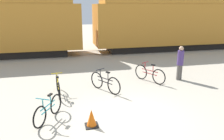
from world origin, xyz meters
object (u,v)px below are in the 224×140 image
(bicycle_black, at_px, (105,82))
(person_in_purple, at_px, (180,63))
(bicycle_teal, at_px, (48,110))
(bicycle_yellow, at_px, (58,86))
(freight_train, at_px, (88,18))
(bicycle_maroon, at_px, (150,74))
(traffic_cone, at_px, (91,118))

(bicycle_black, xyz_separation_m, person_in_purple, (3.92, 0.69, 0.46))
(bicycle_teal, bearing_deg, bicycle_yellow, 81.91)
(bicycle_black, xyz_separation_m, bicycle_yellow, (-1.96, 0.02, -0.02))
(freight_train, relative_size, bicycle_maroon, 17.59)
(bicycle_black, distance_m, bicycle_maroon, 2.47)
(bicycle_teal, height_order, bicycle_yellow, bicycle_yellow)
(bicycle_yellow, height_order, traffic_cone, bicycle_yellow)
(traffic_cone, bearing_deg, bicycle_teal, 152.05)
(freight_train, height_order, bicycle_yellow, freight_train)
(bicycle_black, height_order, bicycle_maroon, bicycle_black)
(bicycle_black, bearing_deg, bicycle_teal, -137.78)
(bicycle_maroon, distance_m, traffic_cone, 4.81)
(bicycle_black, distance_m, traffic_cone, 2.90)
(bicycle_maroon, xyz_separation_m, person_in_purple, (1.56, -0.05, 0.47))
(bicycle_teal, height_order, person_in_purple, person_in_purple)
(traffic_cone, bearing_deg, bicycle_maroon, 46.27)
(person_in_purple, bearing_deg, bicycle_yellow, -17.99)
(bicycle_yellow, bearing_deg, person_in_purple, 6.55)
(bicycle_maroon, bearing_deg, bicycle_yellow, -170.49)
(traffic_cone, bearing_deg, person_in_purple, 35.05)
(freight_train, xyz_separation_m, bicycle_maroon, (2.02, -7.56, -2.28))
(person_in_purple, distance_m, traffic_cone, 6.00)
(bicycle_yellow, relative_size, traffic_cone, 3.05)
(bicycle_yellow, distance_m, bicycle_maroon, 4.38)
(bicycle_black, height_order, bicycle_yellow, bicycle_black)
(freight_train, bearing_deg, bicycle_teal, -104.05)
(bicycle_maroon, bearing_deg, freight_train, 104.98)
(freight_train, distance_m, bicycle_teal, 10.91)
(bicycle_black, height_order, person_in_purple, person_in_purple)
(bicycle_yellow, distance_m, person_in_purple, 5.94)
(freight_train, height_order, bicycle_black, freight_train)
(bicycle_maroon, height_order, traffic_cone, bicycle_maroon)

